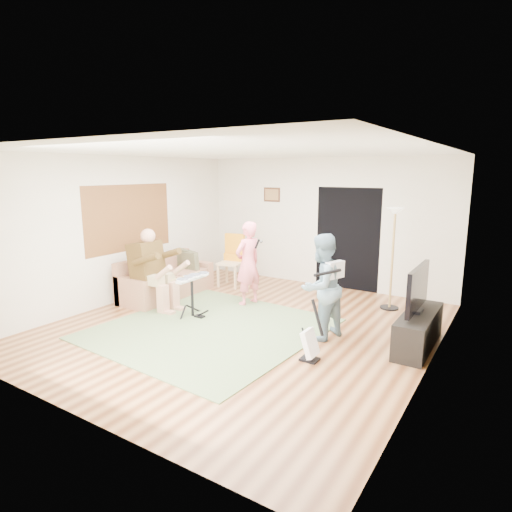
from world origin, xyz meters
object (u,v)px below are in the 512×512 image
Objects in this scene: drum_kit at (192,298)px; dining_chair at (232,268)px; television at (418,288)px; singer at (248,263)px; guitar_spare at (311,343)px; torchiere_lamp at (394,240)px; guitarist at (321,287)px; tv_cabinet at (418,330)px; sofa at (164,283)px.

dining_chair reaches higher than drum_kit.
singer is at bearing 172.87° from television.
guitar_spare reaches higher than drum_kit.
singer is 2.59m from torchiere_lamp.
drum_kit is 1.24m from singer.
guitarist is at bearing -104.34° from torchiere_lamp.
torchiere_lamp is 1.98m from tv_cabinet.
singer reaches higher than dining_chair.
tv_cabinet is (3.50, 0.70, -0.07)m from drum_kit.
tv_cabinet is at bearing 0.59° from sofa.
singer is 1.84× the size of guitar_spare.
guitarist is 1.46m from tv_cabinet.
dining_chair is (-2.80, 1.70, -0.38)m from guitarist.
dining_chair is (-1.01, 0.91, -0.38)m from singer.
sofa reaches higher than tv_cabinet.
singer is 0.99× the size of guitarist.
guitarist is 1.31m from television.
torchiere_lamp reaches higher than guitarist.
torchiere_lamp is 1.73m from television.
guitarist is at bearing -162.26° from tv_cabinet.
dining_chair is at bearing -105.45° from guitarist.
drum_kit is 3.56m from television.
singer is 1.41m from dining_chair.
torchiere_lamp reaches higher than drum_kit.
television reaches higher than guitar_spare.
guitar_spare is 0.77× the size of television.
singer is 3.06m from television.
guitarist is (1.79, -0.79, 0.01)m from singer.
singer is 1.40× the size of dining_chair.
sofa is 1.78× the size of television.
guitar_spare is at bearing -130.61° from television.
singer is at bearing 141.79° from guitar_spare.
dining_chair is at bearing 140.47° from guitar_spare.
guitarist reaches higher than television.
torchiere_lamp is 1.29× the size of tv_cabinet.
drum_kit is 0.52× the size of tv_cabinet.
drum_kit is at bearing -140.62° from torchiere_lamp.
tv_cabinet is at bearing 48.04° from guitar_spare.
sofa is at bearing -179.41° from television.
sofa is 1.26× the size of singer.
dining_chair is (-3.29, -0.23, -0.84)m from torchiere_lamp.
dining_chair is at bearing 162.33° from television.
television is (0.75, -1.52, -0.39)m from torchiere_lamp.
dining_chair is (-0.60, 1.99, 0.07)m from drum_kit.
drum_kit is at bearing -168.70° from tv_cabinet.
dining_chair is at bearing 162.53° from tv_cabinet.
guitar_spare is at bearing -48.56° from dining_chair.
guitarist is at bearing -161.59° from television.
guitar_spare is at bearing 31.21° from guitarist.
guitar_spare is 1.70m from television.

